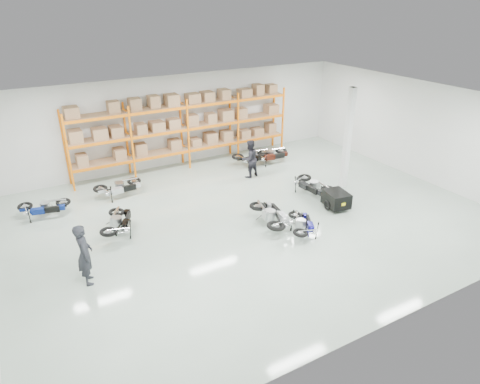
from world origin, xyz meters
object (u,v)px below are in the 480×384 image
moto_silver_left (273,212)px  moto_back_a (43,204)px  moto_black_far_left (118,219)px  moto_back_c (253,154)px  moto_back_d (270,152)px  moto_back_b (119,185)px  trailer (336,199)px  moto_touring_right (312,183)px  person_left (85,254)px  moto_blue_centre (303,222)px  person_back (250,159)px

moto_silver_left → moto_back_a: (-7.38, 5.11, -0.09)m
moto_black_far_left → moto_silver_left: bearing=-179.5°
moto_back_c → moto_back_d: bearing=-101.5°
moto_silver_left → moto_back_b: moto_silver_left is taller
trailer → moto_back_c: bearing=102.3°
moto_back_c → moto_black_far_left: bearing=117.2°
moto_silver_left → moto_touring_right: bearing=-144.4°
moto_back_b → moto_back_c: moto_back_c is taller
person_left → moto_blue_centre: bearing=-90.7°
moto_blue_centre → moto_back_a: moto_back_a is taller
moto_back_d → person_back: (-1.90, -1.09, 0.35)m
moto_black_far_left → moto_back_b: bearing=-79.7°
moto_back_c → moto_silver_left: bearing=158.3°
moto_blue_centre → moto_black_far_left: bearing=-1.9°
trailer → moto_back_d: 5.76m
moto_blue_centre → person_back: (1.04, 5.58, 0.43)m
moto_back_c → person_back: 1.69m
moto_back_c → person_back: (-1.00, -1.32, 0.35)m
moto_black_far_left → person_left: size_ratio=0.91×
moto_blue_centre → moto_black_far_left: (-5.83, 3.39, 0.06)m
moto_blue_centre → person_left: 7.53m
moto_silver_left → person_left: (-6.77, -0.11, 0.38)m
moto_black_far_left → moto_back_d: 9.37m
person_left → person_back: size_ratio=1.08×
moto_back_b → moto_back_c: size_ratio=0.97×
moto_silver_left → moto_back_b: 6.98m
person_left → person_back: (8.51, 4.71, -0.07)m
moto_black_far_left → moto_back_b: 3.20m
moto_back_d → person_left: 11.92m
moto_touring_right → moto_back_b: (-7.38, 3.95, -0.01)m
moto_back_a → moto_back_c: (10.12, 0.82, 0.05)m
moto_silver_left → trailer: (3.08, -0.04, -0.18)m
moto_blue_centre → moto_black_far_left: 6.75m
moto_touring_right → person_left: person_left is taller
moto_back_b → moto_back_c: bearing=-89.5°
person_back → moto_blue_centre: bearing=70.8°
moto_blue_centre → person_left: (-7.47, 0.87, 0.50)m
moto_silver_left → moto_back_d: moto_silver_left is taller
moto_silver_left → moto_back_c: 6.53m
trailer → person_left: person_left is taller
moto_blue_centre → moto_back_a: bearing=-8.7°
moto_back_a → moto_back_d: (11.01, 0.58, 0.05)m
moto_back_b → person_back: size_ratio=0.98×
moto_silver_left → person_back: bearing=-101.8°
moto_back_c → person_left: 11.27m
moto_touring_right → moto_back_c: moto_back_c is taller
moto_touring_right → moto_back_d: 4.17m
moto_blue_centre → trailer: (2.39, 0.93, -0.06)m
moto_silver_left → trailer: size_ratio=1.11×
moto_black_far_left → trailer: size_ratio=1.00×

